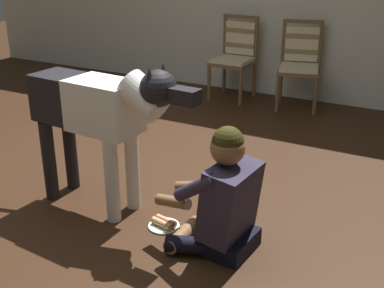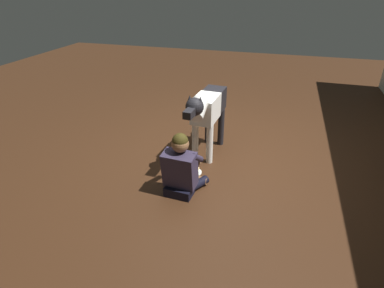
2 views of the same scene
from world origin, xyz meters
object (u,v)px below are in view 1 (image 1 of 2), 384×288
Objects in this scene: dining_chair_right_of_pair at (300,60)px; hot_dog_on_plate at (164,223)px; person_sitting_on_floor at (222,200)px; large_dog at (99,111)px; dining_chair_left_of_pair at (236,53)px.

dining_chair_right_of_pair reaches higher than hot_dog_on_plate.
person_sitting_on_floor is at bearing -4.25° from hot_dog_on_plate.
dining_chair_right_of_pair is at bearing 80.82° from large_dog.
dining_chair_right_of_pair is 1.19× the size of person_sitting_on_floor.
dining_chair_left_of_pair is at bearing 105.27° from hot_dog_on_plate.
person_sitting_on_floor reaches higher than hot_dog_on_plate.
dining_chair_left_of_pair is 0.66× the size of large_dog.
dining_chair_left_of_pair is at bearing 112.53° from person_sitting_on_floor.
person_sitting_on_floor is 0.55× the size of large_dog.
large_dog is at bearing 175.75° from hot_dog_on_plate.
dining_chair_right_of_pair is 0.66× the size of large_dog.
dining_chair_left_of_pair is 4.52× the size of hot_dog_on_plate.
large_dog is at bearing 175.75° from person_sitting_on_floor.
large_dog reaches higher than person_sitting_on_floor.
dining_chair_right_of_pair is 3.11m from hot_dog_on_plate.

